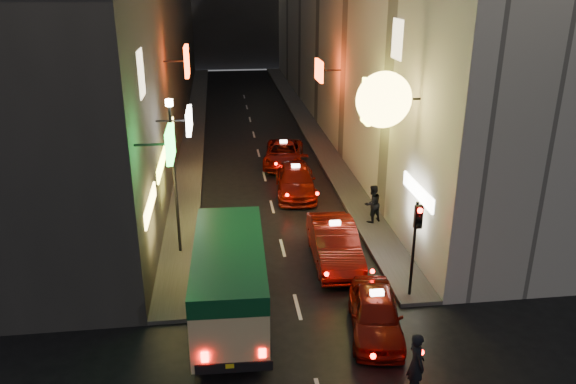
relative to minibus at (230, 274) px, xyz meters
name	(u,v)px	position (x,y,z in m)	size (l,w,h in m)	color
building_left	(132,1)	(-5.72, 25.96, 7.28)	(7.46, 52.00, 18.00)	#33302E
building_right	(359,0)	(10.27, 25.96, 7.28)	(8.42, 52.00, 18.00)	#B3AFA4
sidewalk_left	(195,125)	(-1.97, 25.97, -1.64)	(1.50, 52.00, 0.15)	#4E4B48
sidewalk_right	(306,122)	(6.53, 25.97, -1.64)	(1.50, 52.00, 0.15)	#4E4B48
minibus	(230,274)	(0.00, 0.00, 0.00)	(2.39, 6.38, 2.72)	beige
taxi_near	(376,310)	(4.52, -1.24, -0.94)	(2.82, 5.18, 1.73)	#630C05
taxi_second	(334,240)	(4.17, 3.56, -0.79)	(2.56, 5.88, 2.02)	#630C05
taxi_third	(296,178)	(3.67, 11.16, -0.89)	(2.50, 5.34, 1.82)	#630C05
taxi_far	(284,152)	(3.61, 15.96, -0.93)	(2.83, 5.21, 1.74)	#630C05
pedestrian_crossing	(417,360)	(4.86, -4.06, -0.68)	(0.68, 0.44, 2.08)	black
pedestrian_sidewalk	(372,201)	(6.57, 6.82, -0.58)	(0.75, 0.47, 1.98)	black
traffic_light	(417,230)	(6.28, 0.44, 0.97)	(0.26, 0.43, 3.50)	black
lamp_post	(174,168)	(-1.92, 4.97, 2.01)	(0.28, 0.28, 6.22)	black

